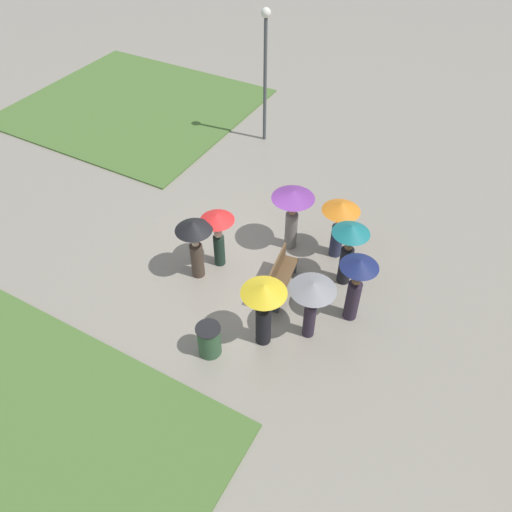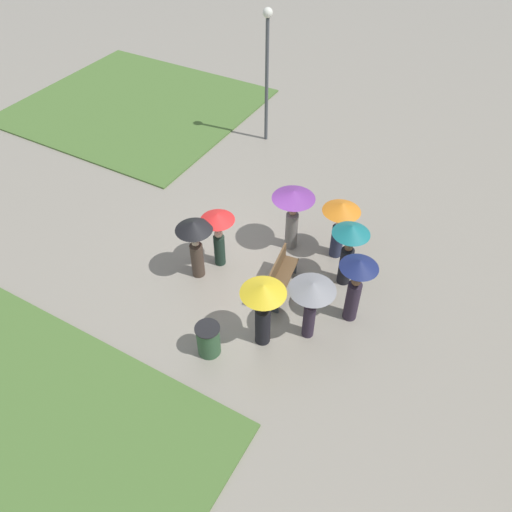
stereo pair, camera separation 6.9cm
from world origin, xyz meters
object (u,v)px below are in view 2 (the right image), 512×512
at_px(crowd_person_navy, 356,281).
at_px(crowd_person_yellow, 263,303).
at_px(trash_bin, 208,340).
at_px(crowd_person_teal, 349,244).
at_px(lamp_post, 267,60).
at_px(crowd_person_grey, 312,296).
at_px(crowd_person_black, 195,238).
at_px(crowd_person_red, 218,229).
at_px(crowd_person_orange, 340,218).
at_px(crowd_person_purple, 293,206).
at_px(park_bench, 279,277).

relative_size(crowd_person_navy, crowd_person_yellow, 1.02).
height_order(trash_bin, crowd_person_teal, crowd_person_teal).
distance_m(lamp_post, crowd_person_grey, 9.19).
bearing_deg(crowd_person_yellow, lamp_post, -49.66).
xyz_separation_m(lamp_post, crowd_person_black, (-7.04, -1.77, -1.65)).
height_order(crowd_person_red, crowd_person_navy, crowd_person_navy).
height_order(crowd_person_red, crowd_person_grey, crowd_person_grey).
distance_m(crowd_person_black, crowd_person_teal, 3.88).
bearing_deg(crowd_person_black, crowd_person_grey, 57.93).
relative_size(crowd_person_black, crowd_person_teal, 0.95).
relative_size(crowd_person_orange, crowd_person_teal, 0.93).
xyz_separation_m(crowd_person_purple, crowd_person_teal, (-0.56, -1.84, -0.10)).
bearing_deg(crowd_person_yellow, park_bench, -63.15).
distance_m(trash_bin, crowd_person_teal, 4.18).
bearing_deg(crowd_person_purple, crowd_person_orange, 96.69).
bearing_deg(crowd_person_purple, crowd_person_teal, 65.96).
bearing_deg(crowd_person_black, crowd_person_red, 131.40).
bearing_deg(park_bench, crowd_person_yellow, -174.29).
xyz_separation_m(lamp_post, crowd_person_navy, (-6.43, -5.87, -1.66)).
height_order(crowd_person_black, crowd_person_navy, crowd_person_navy).
bearing_deg(park_bench, crowd_person_teal, -59.58).
xyz_separation_m(trash_bin, crowd_person_navy, (2.58, -2.46, 0.84)).
height_order(trash_bin, crowd_person_yellow, crowd_person_yellow).
relative_size(trash_bin, crowd_person_navy, 0.44).
xyz_separation_m(lamp_post, crowd_person_orange, (-4.51, -4.68, -1.64)).
height_order(park_bench, trash_bin, park_bench).
distance_m(park_bench, lamp_post, 7.97).
bearing_deg(crowd_person_yellow, crowd_person_orange, -83.26).
bearing_deg(crowd_person_orange, crowd_person_navy, 44.12).
relative_size(park_bench, crowd_person_grey, 0.97).
height_order(park_bench, crowd_person_purple, crowd_person_purple).
bearing_deg(crowd_person_black, crowd_person_teal, 89.86).
bearing_deg(crowd_person_purple, lamp_post, -151.67).
distance_m(crowd_person_navy, crowd_person_teal, 1.21).
xyz_separation_m(park_bench, lamp_post, (6.49, 3.91, 2.47)).
bearing_deg(trash_bin, crowd_person_grey, -48.47).
height_order(crowd_person_red, crowd_person_yellow, crowd_person_yellow).
bearing_deg(crowd_person_black, park_bench, 78.86).
distance_m(crowd_person_orange, crowd_person_teal, 1.05).
bearing_deg(crowd_person_navy, trash_bin, -150.96).
xyz_separation_m(crowd_person_red, crowd_person_grey, (-1.04, -3.14, 0.16)).
xyz_separation_m(crowd_person_red, crowd_person_orange, (1.88, -2.64, 0.08)).
relative_size(crowd_person_navy, crowd_person_teal, 1.01).
relative_size(park_bench, lamp_post, 0.38).
bearing_deg(crowd_person_yellow, crowd_person_black, -10.59).
bearing_deg(crowd_person_navy, crowd_person_black, 171.19).
bearing_deg(lamp_post, park_bench, -148.94).
height_order(crowd_person_black, crowd_person_orange, crowd_person_black).
bearing_deg(crowd_person_navy, crowd_person_red, 162.12).
bearing_deg(crowd_person_grey, park_bench, -148.66).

